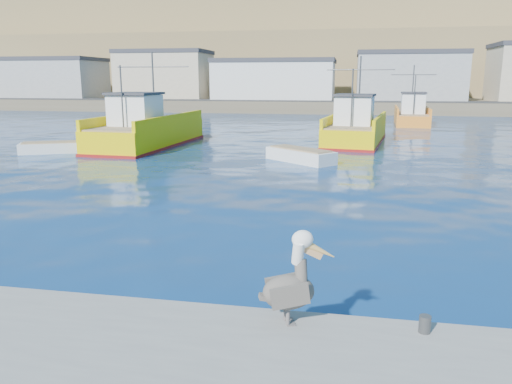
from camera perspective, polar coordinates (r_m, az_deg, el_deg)
ground at (r=12.49m, az=2.40°, el=-9.20°), size 260.00×260.00×0.00m
dock_bollards at (r=9.08m, az=3.13°, el=-13.55°), size 36.20×0.20×0.30m
far_shore at (r=120.76m, az=10.13°, el=14.63°), size 200.00×81.00×24.00m
trawler_yellow_a at (r=36.46m, az=-12.41°, el=6.83°), size 5.51×12.25×6.61m
trawler_yellow_b at (r=38.27m, az=11.32°, el=7.04°), size 5.19×11.11×6.44m
boat_orange at (r=55.25m, az=17.36°, el=8.44°), size 4.56×8.85×6.13m
skiff_left at (r=35.02m, az=-22.17°, el=4.63°), size 4.27×3.00×0.88m
skiff_mid at (r=29.02m, az=5.09°, el=4.07°), size 4.34×4.01×0.95m
pelican at (r=8.78m, az=4.07°, el=-10.45°), size 1.33×0.82×1.68m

